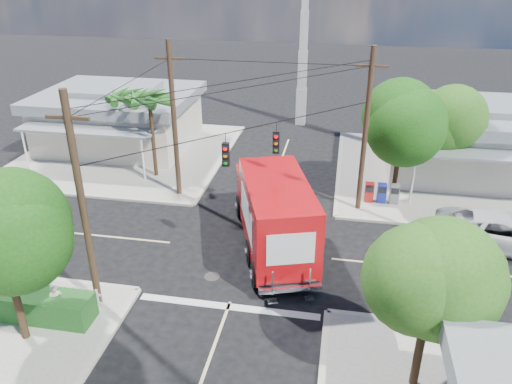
# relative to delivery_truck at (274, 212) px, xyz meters

# --- Properties ---
(ground) EXTENTS (120.00, 120.00, 0.00)m
(ground) POSITION_rel_delivery_truck_xyz_m (-1.13, -0.51, -1.95)
(ground) COLOR black
(ground) RESTS_ON ground
(sidewalk_ne) EXTENTS (14.12, 14.12, 0.14)m
(sidewalk_ne) POSITION_rel_delivery_truck_xyz_m (9.75, 10.37, -1.88)
(sidewalk_ne) COLOR gray
(sidewalk_ne) RESTS_ON ground
(sidewalk_nw) EXTENTS (14.12, 14.12, 0.14)m
(sidewalk_nw) POSITION_rel_delivery_truck_xyz_m (-12.01, 10.37, -1.88)
(sidewalk_nw) COLOR gray
(sidewalk_nw) RESTS_ON ground
(road_markings) EXTENTS (32.00, 32.00, 0.01)m
(road_markings) POSITION_rel_delivery_truck_xyz_m (-1.13, -1.99, -1.94)
(road_markings) COLOR beige
(road_markings) RESTS_ON ground
(building_ne) EXTENTS (11.80, 10.20, 4.50)m
(building_ne) POSITION_rel_delivery_truck_xyz_m (11.37, 11.45, 0.37)
(building_ne) COLOR silver
(building_ne) RESTS_ON sidewalk_ne
(building_nw) EXTENTS (10.80, 10.20, 4.30)m
(building_nw) POSITION_rel_delivery_truck_xyz_m (-13.13, 11.95, 0.27)
(building_nw) COLOR beige
(building_nw) RESTS_ON sidewalk_nw
(radio_tower) EXTENTS (0.80, 0.80, 17.00)m
(radio_tower) POSITION_rel_delivery_truck_xyz_m (-0.63, 19.49, 3.69)
(radio_tower) COLOR silver
(radio_tower) RESTS_ON ground
(tree_sw_front) EXTENTS (3.88, 3.78, 6.03)m
(tree_sw_front) POSITION_rel_delivery_truck_xyz_m (-8.12, -8.05, 2.38)
(tree_sw_front) COLOR #422D1C
(tree_sw_front) RESTS_ON sidewalk_sw
(tree_ne_front) EXTENTS (4.21, 4.14, 6.66)m
(tree_ne_front) POSITION_rel_delivery_truck_xyz_m (6.08, 6.24, 2.82)
(tree_ne_front) COLOR #422D1C
(tree_ne_front) RESTS_ON sidewalk_ne
(tree_ne_back) EXTENTS (3.77, 3.66, 5.82)m
(tree_ne_back) POSITION_rel_delivery_truck_xyz_m (8.68, 8.45, 2.24)
(tree_ne_back) COLOR #422D1C
(tree_ne_back) RESTS_ON sidewalk_ne
(tree_se) EXTENTS (3.67, 3.54, 5.62)m
(tree_se) POSITION_rel_delivery_truck_xyz_m (5.88, -7.75, 2.09)
(tree_se) COLOR #422D1C
(tree_se) RESTS_ON sidewalk_se
(palm_nw_front) EXTENTS (3.01, 3.08, 5.59)m
(palm_nw_front) POSITION_rel_delivery_truck_xyz_m (-8.63, 6.99, 3.09)
(palm_nw_front) COLOR #422D1C
(palm_nw_front) RESTS_ON sidewalk_nw
(palm_nw_back) EXTENTS (3.01, 3.08, 5.19)m
(palm_nw_back) POSITION_rel_delivery_truck_xyz_m (-10.63, 8.49, 2.72)
(palm_nw_back) COLOR #422D1C
(palm_nw_back) RESTS_ON sidewalk_nw
(utility_poles) EXTENTS (12.00, 10.68, 9.00)m
(utility_poles) POSITION_rel_delivery_truck_xyz_m (-2.71, 1.09, 2.72)
(utility_poles) COLOR #473321
(utility_poles) RESTS_ON ground
(picket_fence) EXTENTS (5.94, 0.06, 1.00)m
(picket_fence) POSITION_rel_delivery_truck_xyz_m (-8.93, -6.11, -1.27)
(picket_fence) COLOR silver
(picket_fence) RESTS_ON sidewalk_sw
(hedge_sw) EXTENTS (6.20, 1.20, 1.10)m
(hedge_sw) POSITION_rel_delivery_truck_xyz_m (-9.13, -6.91, -1.26)
(hedge_sw) COLOR #154918
(hedge_sw) RESTS_ON sidewalk_sw
(vending_boxes) EXTENTS (1.90, 0.50, 1.10)m
(vending_boxes) POSITION_rel_delivery_truck_xyz_m (5.37, 5.69, -1.26)
(vending_boxes) COLOR #B0191A
(vending_boxes) RESTS_ON sidewalk_ne
(delivery_truck) EXTENTS (5.22, 9.23, 3.84)m
(delivery_truck) POSITION_rel_delivery_truck_xyz_m (0.00, 0.00, 0.00)
(delivery_truck) COLOR black
(delivery_truck) RESTS_ON ground
(parked_car) EXTENTS (6.40, 3.45, 1.71)m
(parked_car) POSITION_rel_delivery_truck_xyz_m (10.86, 2.06, -1.10)
(parked_car) COLOR silver
(parked_car) RESTS_ON ground
(pedestrian) EXTENTS (0.67, 0.64, 1.54)m
(pedestrian) POSITION_rel_delivery_truck_xyz_m (-7.42, -6.84, -1.04)
(pedestrian) COLOR beige
(pedestrian) RESTS_ON sidewalk_sw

